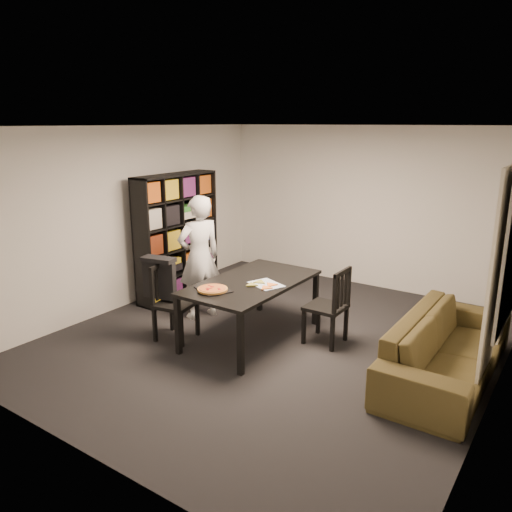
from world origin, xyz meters
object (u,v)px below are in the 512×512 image
Objects in this scene: chair_left at (169,296)px; baking_tray at (213,289)px; person at (199,258)px; pepperoni_pizza at (213,289)px; sofa at (447,348)px; bookshelf at (177,236)px; dining_table at (251,286)px; chair_right at (333,302)px.

baking_tray is (0.68, 0.04, 0.21)m from chair_left.
person reaches higher than baking_tray.
sofa is at bearing 20.43° from pepperoni_pizza.
pepperoni_pizza is (0.71, -0.00, 0.23)m from chair_left.
pepperoni_pizza is (1.72, -1.26, -0.17)m from bookshelf.
sofa is (3.28, 0.15, -0.52)m from person.
person reaches higher than sofa.
person is at bearing 169.27° from dining_table.
baking_tray is at bearing -35.69° from bookshelf.
baking_tray reaches higher than dining_table.
pepperoni_pizza is at bearing -100.73° from chair_left.
bookshelf is 2.83m from chair_right.
sofa is at bearing 8.54° from dining_table.
sofa is at bearing 19.38° from baking_tray.
dining_table is 1.03m from person.
bookshelf reaches higher than chair_left.
baking_tray is (-0.18, -0.52, 0.07)m from dining_table.
chair_right is 1.95m from person.
chair_left reaches higher than pepperoni_pizza.
chair_left is at bearing -51.13° from bookshelf.
person is 0.75× the size of sofa.
dining_table is (1.88, -0.70, -0.26)m from bookshelf.
chair_left is 2.02m from chair_right.
person is at bearing 92.69° from sofa.
chair_left is 2.75× the size of pepperoni_pizza.
chair_right is 0.56× the size of person.
baking_tray is at bearing -49.43° from chair_right.
chair_left reaches higher than baking_tray.
bookshelf reaches higher than person.
pepperoni_pizza is (-1.07, -0.97, 0.23)m from chair_right.
chair_left is 0.56× the size of person.
dining_table is 2.34m from sofa.
bookshelf reaches higher than baking_tray.
person reaches higher than pepperoni_pizza.
dining_table is 5.16× the size of pepperoni_pizza.
dining_table is 1.05× the size of person.
sofa is at bearing 87.37° from chair_right.
chair_left is at bearing -146.85° from dining_table.
chair_left is 0.74m from pepperoni_pizza.
bookshelf reaches higher than chair_right.
chair_left is (-0.86, -0.56, -0.14)m from dining_table.
dining_table is 0.59m from pepperoni_pizza.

